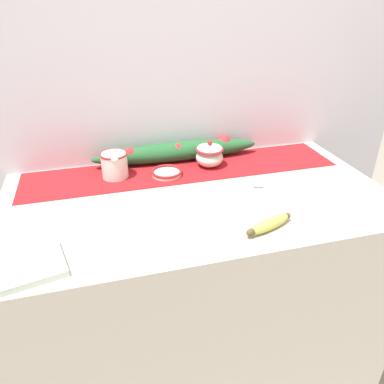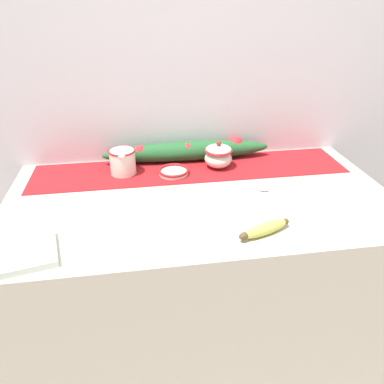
% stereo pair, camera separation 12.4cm
% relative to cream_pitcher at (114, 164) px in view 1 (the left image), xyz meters
% --- Properties ---
extents(ground_plane, '(12.00, 12.00, 0.00)m').
position_rel_cream_pitcher_xyz_m(ground_plane, '(0.27, -0.23, -0.97)').
color(ground_plane, gray).
extents(countertop, '(1.36, 0.73, 0.91)m').
position_rel_cream_pitcher_xyz_m(countertop, '(0.27, -0.23, -0.51)').
color(countertop, beige).
rests_on(countertop, ground_plane).
extents(back_wall, '(2.16, 0.04, 2.40)m').
position_rel_cream_pitcher_xyz_m(back_wall, '(0.27, 0.16, 0.23)').
color(back_wall, silver).
rests_on(back_wall, ground_plane).
extents(table_runner, '(1.25, 0.26, 0.00)m').
position_rel_cream_pitcher_xyz_m(table_runner, '(0.27, -0.00, -0.05)').
color(table_runner, '#A8191E').
rests_on(table_runner, countertop).
extents(cream_pitcher, '(0.11, 0.12, 0.10)m').
position_rel_cream_pitcher_xyz_m(cream_pitcher, '(0.00, 0.00, 0.00)').
color(cream_pitcher, white).
rests_on(cream_pitcher, countertop).
extents(sugar_bowl, '(0.11, 0.11, 0.11)m').
position_rel_cream_pitcher_xyz_m(sugar_bowl, '(0.38, -0.00, -0.00)').
color(sugar_bowl, white).
rests_on(sugar_bowl, countertop).
extents(small_dish, '(0.12, 0.12, 0.02)m').
position_rel_cream_pitcher_xyz_m(small_dish, '(0.19, -0.04, -0.04)').
color(small_dish, white).
rests_on(small_dish, countertop).
extents(banana, '(0.18, 0.09, 0.04)m').
position_rel_cream_pitcher_xyz_m(banana, '(0.41, -0.49, -0.04)').
color(banana, '#CCD156').
rests_on(banana, countertop).
extents(spoon, '(0.17, 0.09, 0.01)m').
position_rel_cream_pitcher_xyz_m(spoon, '(0.49, -0.22, -0.05)').
color(spoon, '#B7B7BC').
rests_on(spoon, countertop).
extents(napkin_stack, '(0.19, 0.19, 0.02)m').
position_rel_cream_pitcher_xyz_m(napkin_stack, '(-0.26, -0.49, -0.05)').
color(napkin_stack, silver).
rests_on(napkin_stack, countertop).
extents(poinsettia_garland, '(0.71, 0.09, 0.09)m').
position_rel_cream_pitcher_xyz_m(poinsettia_garland, '(0.27, 0.09, -0.01)').
color(poinsettia_garland, '#235B2D').
rests_on(poinsettia_garland, countertop).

